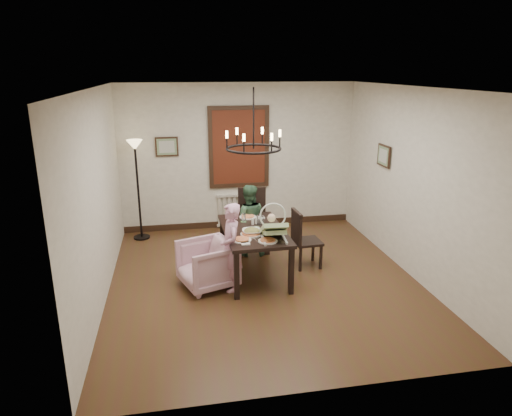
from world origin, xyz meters
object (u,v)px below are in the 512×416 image
object	(u,v)px
dining_table	(254,234)
seated_man	(248,226)
armchair	(207,264)
floor_lamp	(138,192)
chair_far	(253,221)
elderly_woman	(231,255)
baby_bouncer	(274,227)
drinking_glass	(262,221)
chair_right	(307,238)

from	to	relation	value
dining_table	seated_man	distance (m)	0.81
dining_table	seated_man	size ratio (longest dim) A/B	1.58
armchair	floor_lamp	xyz separation A→B (m)	(-1.06, 2.18, 0.56)
chair_far	elderly_woman	world-z (taller)	chair_far
elderly_woman	baby_bouncer	bearing A→B (deg)	82.23
dining_table	drinking_glass	size ratio (longest dim) A/B	12.37
chair_right	floor_lamp	size ratio (longest dim) A/B	0.52
drinking_glass	floor_lamp	size ratio (longest dim) A/B	0.07
armchair	seated_man	world-z (taller)	seated_man
armchair	baby_bouncer	size ratio (longest dim) A/B	1.37
elderly_woman	drinking_glass	distance (m)	0.86
dining_table	drinking_glass	world-z (taller)	drinking_glass
baby_bouncer	floor_lamp	xyz separation A→B (m)	(-1.99, 2.38, -0.02)
armchair	seated_man	distance (m)	1.33
chair_far	chair_right	world-z (taller)	chair_far
dining_table	chair_right	distance (m)	0.92
floor_lamp	armchair	bearing A→B (deg)	-64.07
dining_table	elderly_woman	distance (m)	0.60
chair_right	floor_lamp	world-z (taller)	floor_lamp
drinking_glass	seated_man	bearing A→B (deg)	99.41
dining_table	baby_bouncer	size ratio (longest dim) A/B	2.93
armchair	elderly_woman	distance (m)	0.41
chair_far	baby_bouncer	world-z (taller)	baby_bouncer
baby_bouncer	armchair	bearing A→B (deg)	171.35
chair_right	baby_bouncer	world-z (taller)	baby_bouncer
dining_table	chair_far	xyz separation A→B (m)	(0.15, 0.94, -0.11)
dining_table	chair_right	world-z (taller)	chair_right
chair_far	seated_man	world-z (taller)	chair_far
dining_table	chair_far	bearing A→B (deg)	79.58
dining_table	chair_far	distance (m)	0.95
elderly_woman	chair_right	bearing A→B (deg)	110.54
dining_table	drinking_glass	distance (m)	0.27
armchair	floor_lamp	distance (m)	2.49
seated_man	drinking_glass	size ratio (longest dim) A/B	7.82
dining_table	armchair	size ratio (longest dim) A/B	2.14
armchair	seated_man	size ratio (longest dim) A/B	0.74
elderly_woman	floor_lamp	size ratio (longest dim) A/B	0.59
armchair	seated_man	xyz separation A→B (m)	(0.78, 1.07, 0.17)
chair_far	chair_right	bearing A→B (deg)	-41.45
armchair	drinking_glass	bearing A→B (deg)	97.23
seated_man	floor_lamp	size ratio (longest dim) A/B	0.56
seated_man	baby_bouncer	world-z (taller)	baby_bouncer
armchair	drinking_glass	distance (m)	1.09
baby_bouncer	chair_right	bearing A→B (deg)	45.21
chair_far	dining_table	bearing A→B (deg)	-93.82
armchair	baby_bouncer	bearing A→B (deg)	58.94
baby_bouncer	chair_far	bearing A→B (deg)	95.27
dining_table	seated_man	world-z (taller)	seated_man
drinking_glass	floor_lamp	world-z (taller)	floor_lamp
armchair	baby_bouncer	distance (m)	1.11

